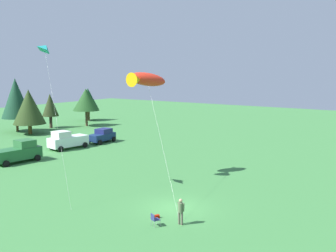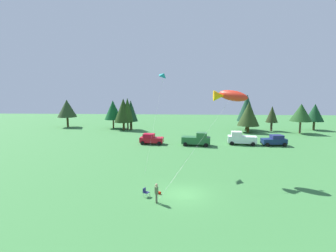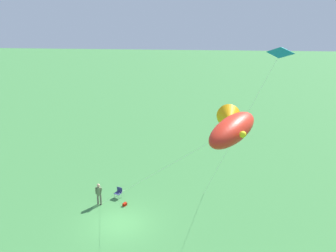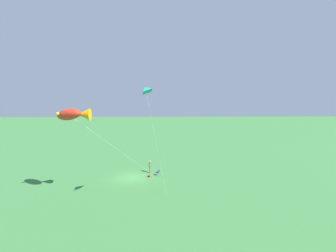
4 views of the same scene
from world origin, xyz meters
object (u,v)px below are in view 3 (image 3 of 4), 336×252
object	(u,v)px
person_kite_flyer	(99,193)
backpack_on_grass	(125,204)
folding_chair	(119,192)
kite_delta_teal	(280,51)
kite_large_fish	(231,127)

from	to	relation	value
person_kite_flyer	backpack_on_grass	bearing A→B (deg)	92.01
folding_chair	backpack_on_grass	xyz separation A→B (m)	(1.19, 0.67, -0.38)
person_kite_flyer	backpack_on_grass	xyz separation A→B (m)	(0.04, 1.93, -0.91)
backpack_on_grass	kite_delta_teal	distance (m)	15.56
folding_chair	kite_large_fish	xyz separation A→B (m)	(8.70, 7.50, 8.64)
backpack_on_grass	kite_large_fish	distance (m)	13.58
kite_large_fish	person_kite_flyer	bearing A→B (deg)	-130.74
kite_delta_teal	person_kite_flyer	bearing A→B (deg)	-89.01
folding_chair	kite_large_fish	world-z (taller)	kite_large_fish
kite_delta_teal	backpack_on_grass	bearing A→B (deg)	-88.63
kite_large_fish	kite_delta_teal	size ratio (longest dim) A/B	0.86
backpack_on_grass	person_kite_flyer	bearing A→B (deg)	-91.10
backpack_on_grass	kite_large_fish	world-z (taller)	kite_large_fish
folding_chair	backpack_on_grass	world-z (taller)	folding_chair
person_kite_flyer	kite_delta_teal	xyz separation A→B (m)	(-0.21, 12.38, 10.62)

